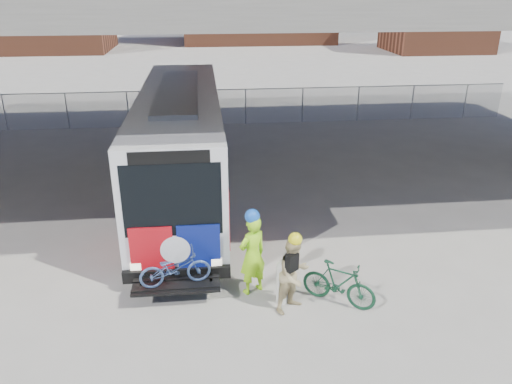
{
  "coord_description": "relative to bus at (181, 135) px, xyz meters",
  "views": [
    {
      "loc": [
        -1.23,
        -13.5,
        6.86
      ],
      "look_at": [
        0.12,
        -1.07,
        1.6
      ],
      "focal_mm": 35.0,
      "sensor_mm": 36.0,
      "label": 1
    }
  ],
  "objects": [
    {
      "name": "ground",
      "position": [
        2.0,
        -2.94,
        -2.11
      ],
      "size": [
        160.0,
        160.0,
        0.0
      ],
      "primitive_type": "plane",
      "color": "#9E9991",
      "rests_on": "ground"
    },
    {
      "name": "bus",
      "position": [
        0.0,
        0.0,
        0.0
      ],
      "size": [
        2.67,
        12.97,
        3.69
      ],
      "color": "silver",
      "rests_on": "ground"
    },
    {
      "name": "chainlink_fence",
      "position": [
        2.0,
        9.06,
        -0.69
      ],
      "size": [
        30.0,
        0.06,
        30.0
      ],
      "color": "gray",
      "rests_on": "ground"
    },
    {
      "name": "bollard",
      "position": [
        2.43,
        -6.82,
        -1.53
      ],
      "size": [
        0.28,
        0.28,
        1.08
      ],
      "color": "white",
      "rests_on": "ground"
    },
    {
      "name": "cyclist_hivis",
      "position": [
        1.78,
        -6.33,
        -1.07
      ],
      "size": [
        0.86,
        0.77,
        2.17
      ],
      "rotation": [
        0.0,
        0.0,
        3.66
      ],
      "color": "#A5FF1A",
      "rests_on": "ground"
    },
    {
      "name": "cyclist_tan",
      "position": [
        2.63,
        -7.12,
        -1.2
      ],
      "size": [
        1.08,
        1.04,
        1.93
      ],
      "rotation": [
        0.0,
        0.0,
        0.62
      ],
      "color": "tan",
      "rests_on": "ground"
    },
    {
      "name": "bike_parked",
      "position": [
        3.7,
        -7.03,
        -1.58
      ],
      "size": [
        1.72,
        1.41,
        1.05
      ],
      "primitive_type": "imported",
      "rotation": [
        0.0,
        0.0,
        0.97
      ],
      "color": "#15432A",
      "rests_on": "ground"
    }
  ]
}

